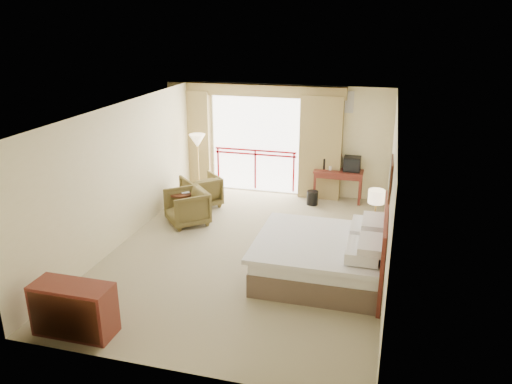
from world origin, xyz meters
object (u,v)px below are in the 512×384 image
(nightstand, at_px, (373,233))
(floor_lamp, at_px, (197,143))
(table_lamp, at_px, (376,197))
(tv, at_px, (352,164))
(wastebasket, at_px, (312,198))
(dresser, at_px, (74,309))
(desk, at_px, (339,176))
(armchair_far, at_px, (202,205))
(armchair_near, at_px, (188,223))
(side_table, at_px, (182,201))
(bed, at_px, (323,257))

(nightstand, relative_size, floor_lamp, 0.39)
(table_lamp, bearing_deg, tv, 104.91)
(wastebasket, distance_m, dresser, 6.39)
(table_lamp, bearing_deg, desk, 110.85)
(nightstand, height_order, armchair_far, nightstand)
(armchair_near, relative_size, side_table, 1.42)
(table_lamp, distance_m, side_table, 4.22)
(armchair_far, distance_m, floor_lamp, 1.54)
(wastebasket, bearing_deg, dresser, -112.19)
(table_lamp, bearing_deg, bed, -118.16)
(nightstand, bearing_deg, wastebasket, 129.05)
(tv, bearing_deg, armchair_far, -176.80)
(floor_lamp, relative_size, dresser, 1.36)
(wastebasket, distance_m, side_table, 3.09)
(side_table, bearing_deg, floor_lamp, 96.85)
(wastebasket, bearing_deg, side_table, -149.83)
(side_table, xyz_separation_m, dresser, (0.25, -4.37, -0.02))
(desk, distance_m, armchair_near, 3.83)
(floor_lamp, bearing_deg, bed, -43.43)
(tv, xyz_separation_m, armchair_far, (-3.35, -1.21, -0.93))
(table_lamp, xyz_separation_m, dresser, (-3.90, -3.95, -0.64))
(nightstand, distance_m, armchair_far, 4.21)
(wastebasket, bearing_deg, armchair_far, -163.54)
(nightstand, bearing_deg, table_lamp, 92.62)
(side_table, xyz_separation_m, floor_lamp, (-0.18, 1.51, 0.92))
(table_lamp, xyz_separation_m, armchair_far, (-4.00, 1.23, -1.02))
(tv, height_order, wastebasket, tv)
(tv, height_order, floor_lamp, floor_lamp)
(bed, distance_m, tv, 3.91)
(desk, distance_m, armchair_far, 3.35)
(nightstand, bearing_deg, bed, -116.39)
(armchair_near, bearing_deg, side_table, 178.69)
(armchair_near, xyz_separation_m, floor_lamp, (-0.43, 1.81, 1.32))
(bed, distance_m, nightstand, 1.59)
(desk, xyz_separation_m, armchair_near, (-2.95, -2.37, -0.59))
(armchair_near, bearing_deg, dresser, -41.61)
(desk, relative_size, tv, 2.93)
(armchair_far, bearing_deg, dresser, 45.67)
(armchair_far, height_order, side_table, side_table)
(floor_lamp, bearing_deg, desk, 9.35)
(tv, xyz_separation_m, armchair_near, (-3.25, -2.31, -0.93))
(bed, relative_size, floor_lamp, 1.38)
(floor_lamp, bearing_deg, table_lamp, -24.05)
(bed, bearing_deg, nightstand, 60.99)
(tv, relative_size, armchair_near, 0.48)
(bed, relative_size, armchair_far, 2.64)
(tv, relative_size, armchair_far, 0.49)
(table_lamp, xyz_separation_m, tv, (-0.65, 2.43, -0.09))
(nightstand, height_order, floor_lamp, floor_lamp)
(armchair_far, xyz_separation_m, side_table, (-0.15, -0.81, 0.40))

